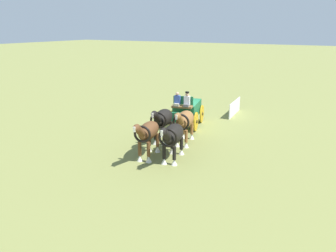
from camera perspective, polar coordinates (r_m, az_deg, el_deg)
The scene contains 7 objects.
ground_plane at distance 22.97m, azimuth 3.28°, elevation 0.11°, with size 220.00×220.00×0.00m, color olive.
show_wagon at distance 22.50m, azimuth 3.23°, elevation 2.79°, with size 5.63×2.43×2.65m.
draft_horse_rear_near at distance 19.04m, azimuth 2.82°, elevation 0.87°, with size 3.16×1.41×2.23m.
draft_horse_rear_off at distance 19.36m, azimuth -0.93°, elevation 1.16°, with size 3.09×1.41×2.23m.
draft_horse_lead_near at distance 16.64m, azimuth 0.76°, elevation -1.65°, with size 3.10×1.40×2.17m.
draft_horse_lead_off at distance 16.98m, azimuth -3.49°, elevation -1.14°, with size 3.09×1.32×2.22m.
sponsor_banner at distance 26.11m, azimuth 11.30°, elevation 3.09°, with size 3.20×0.06×1.10m, color silver.
Camera 1 is at (19.81, 9.62, 6.55)m, focal length 35.73 mm.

